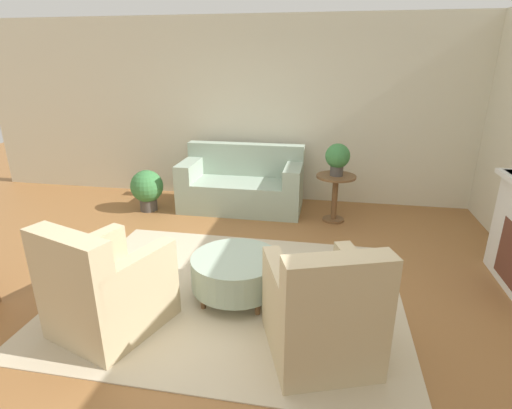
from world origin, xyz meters
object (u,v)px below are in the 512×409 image
object	(u,v)px
armchair_left	(105,291)
potted_plant_floor	(147,188)
ottoman_table	(236,271)
side_table	(335,190)
couch	(242,186)
armchair_right	(322,314)
potted_plant_on_side_table	(338,157)

from	to	relation	value
armchair_left	potted_plant_floor	bearing A→B (deg)	108.11
ottoman_table	side_table	distance (m)	2.35
couch	armchair_left	size ratio (longest dim) A/B	1.73
couch	ottoman_table	world-z (taller)	couch
armchair_left	ottoman_table	bearing A→B (deg)	35.53
ottoman_table	side_table	world-z (taller)	side_table
couch	potted_plant_floor	size ratio (longest dim) A/B	2.91
armchair_right	ottoman_table	xyz separation A→B (m)	(-0.83, 0.68, -0.10)
couch	side_table	size ratio (longest dim) A/B	2.72
ottoman_table	side_table	xyz separation A→B (m)	(0.92, 2.15, 0.18)
potted_plant_on_side_table	armchair_right	bearing A→B (deg)	-91.98
armchair_right	potted_plant_on_side_table	distance (m)	2.89
armchair_right	ottoman_table	world-z (taller)	armchair_right
potted_plant_floor	ottoman_table	bearing A→B (deg)	-48.14
side_table	armchair_left	bearing A→B (deg)	-123.55
armchair_left	side_table	world-z (taller)	armchair_left
armchair_left	side_table	bearing A→B (deg)	56.45
armchair_left	armchair_right	distance (m)	1.78
potted_plant_floor	armchair_left	bearing A→B (deg)	-71.89
ottoman_table	potted_plant_floor	size ratio (longest dim) A/B	1.36
couch	potted_plant_floor	xyz separation A→B (m)	(-1.38, -0.37, 0.00)
side_table	potted_plant_on_side_table	distance (m)	0.46
side_table	armchair_right	bearing A→B (deg)	-91.98
side_table	potted_plant_on_side_table	world-z (taller)	potted_plant_on_side_table
couch	armchair_right	bearing A→B (deg)	-67.43
armchair_left	potted_plant_on_side_table	distance (m)	3.44
ottoman_table	potted_plant_floor	world-z (taller)	potted_plant_floor
armchair_right	side_table	distance (m)	2.83
couch	side_table	world-z (taller)	couch
side_table	ottoman_table	bearing A→B (deg)	-113.26
couch	side_table	distance (m)	1.43
ottoman_table	potted_plant_floor	distance (m)	2.77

